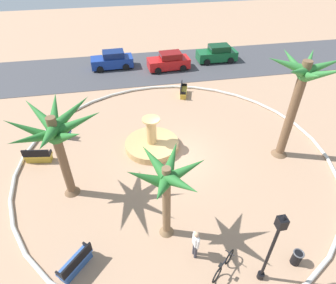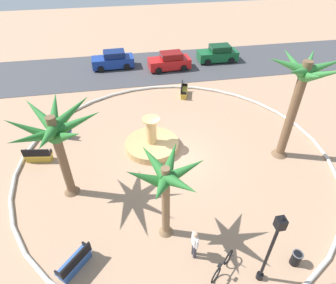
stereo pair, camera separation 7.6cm
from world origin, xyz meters
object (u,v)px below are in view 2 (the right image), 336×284
Objects in this scene: parked_car_leftmost at (113,60)px; parked_car_third at (218,54)px; palm_tree_mid_plaza at (55,133)px; parked_car_second at (170,62)px; lamppost at (272,245)px; person_cyclist_helmet at (195,243)px; palm_tree_near_fountain at (166,181)px; palm_tree_by_curb at (300,87)px; bench_west at (59,132)px; bench_east at (184,92)px; fountain at (152,144)px; bench_north at (39,156)px; trash_bin at (296,258)px; bicycle_red_frame at (222,266)px; bench_southeast at (75,263)px.

parked_car_third is at bearing -1.66° from parked_car_leftmost.
parked_car_second is at bearing 61.10° from palm_tree_mid_plaza.
lamppost is 22.78m from parked_car_third.
palm_tree_mid_plaza is 3.09× the size of person_cyclist_helmet.
palm_tree_by_curb is (7.96, 4.20, 1.30)m from palm_tree_near_fountain.
lamppost is (9.11, -11.56, 2.02)m from bench_west.
bench_east is at bearing 48.23° from palm_tree_mid_plaza.
fountain is 0.84× the size of parked_car_leftmost.
lamppost is (10.07, -9.22, 2.02)m from bench_north.
palm_tree_near_fountain is 1.07× the size of parked_car_second.
fountain is at bearing 164.53° from palm_tree_by_curb.
parked_car_second is (0.23, 21.04, -1.58)m from lamppost.
trash_bin is at bearing -85.00° from bench_east.
palm_tree_by_curb is 4.73× the size of bicycle_red_frame.
fountain is 0.54× the size of palm_tree_by_curb.
bench_north is 14.05m from parked_car_leftmost.
palm_tree_mid_plaza is 1.24× the size of parked_car_second.
bench_east is 1.02× the size of person_cyclist_helmet.
parked_car_second is (-0.18, 5.44, 0.43)m from bench_east.
bench_southeast is 5.06m from person_cyclist_helmet.
person_cyclist_helmet is 19.75m from parked_car_second.
fountain is 2.05× the size of bench_east.
lamppost is 5.52× the size of trash_bin.
parked_car_second and parked_car_third have the same top height.
bench_west is at bearing 128.25° from lamppost.
person_cyclist_helmet reaches higher than bench_east.
bench_west is (-9.52, -4.03, 0.00)m from bench_east.
bench_east and bench_southeast have the same top height.
bench_east is at bearing 73.49° from palm_tree_near_fountain.
bench_east is 8.76m from parked_car_leftmost.
bench_west is at bearing -110.21° from parked_car_leftmost.
palm_tree_by_curb is at bearing 57.02° from lamppost.
bench_east is at bearing 22.96° from bench_west.
person_cyclist_helmet is (6.71, -10.10, 0.57)m from bench_west.
bicycle_red_frame is (1.93, -2.31, -2.98)m from palm_tree_near_fountain.
bicycle_red_frame is at bearing 175.65° from trash_bin.
bench_east reaches higher than trash_bin.
bicycle_red_frame is (6.48, -5.71, -3.54)m from palm_tree_mid_plaza.
trash_bin is at bearing -26.56° from palm_tree_near_fountain.
trash_bin is at bearing -99.70° from parked_car_third.
lamppost reaches higher than bicycle_red_frame.
fountain is at bearing -105.98° from parked_car_second.
bench_west is 17.97m from parked_car_third.
person_cyclist_helmet is 21.09m from parked_car_leftmost.
person_cyclist_helmet is (5.51, -4.82, -3.01)m from palm_tree_mid_plaza.
fountain is 15.46m from parked_car_third.
parked_car_second is (1.66, 20.46, 0.40)m from bicycle_red_frame.
bench_north is at bearing -140.39° from parked_car_third.
palm_tree_near_fountain reaches higher than parked_car_leftmost.
bench_north reaches higher than trash_bin.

